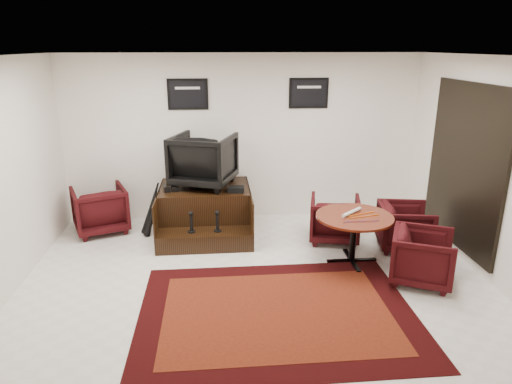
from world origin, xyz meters
TOP-DOWN VIEW (x-y plane):
  - ground at (0.00, 0.00)m, footprint 6.00×6.00m
  - room_shell at (0.41, 0.12)m, footprint 6.02×5.02m
  - area_rug at (0.17, -0.66)m, footprint 3.13×2.35m
  - shine_podium at (-0.67, 1.82)m, footprint 1.44×1.49m
  - shine_chair at (-0.67, 1.96)m, footprint 1.14×1.10m
  - shoes_pair at (-1.19, 1.76)m, footprint 0.25×0.28m
  - polish_kit at (-0.18, 1.58)m, footprint 0.27×0.20m
  - umbrella_black at (-1.49, 1.70)m, footprint 0.30×0.11m
  - umbrella_hooked at (-1.52, 1.81)m, footprint 0.33×0.12m
  - armchair_side at (-2.37, 2.00)m, footprint 1.02×0.99m
  - meeting_table at (1.40, 0.55)m, footprint 1.05×1.05m
  - table_chair_back at (1.34, 1.31)m, footprint 0.88×0.85m
  - table_chair_window at (2.30, 0.92)m, footprint 0.80×0.84m
  - table_chair_corner at (2.11, -0.10)m, footprint 0.93×0.95m
  - paper_roll at (1.38, 0.62)m, footprint 0.35×0.31m
  - table_clutter at (1.49, 0.48)m, footprint 0.56×0.39m

SIDE VIEW (x-z plane):
  - ground at x=0.00m, z-range 0.00..0.00m
  - area_rug at x=0.17m, z-range 0.00..0.01m
  - shine_podium at x=-0.67m, z-range -0.03..0.71m
  - table_chair_window at x=2.30m, z-range 0.00..0.75m
  - table_chair_corner at x=2.11m, z-range 0.00..0.75m
  - table_chair_back at x=1.34m, z-range 0.00..0.76m
  - umbrella_black at x=-1.49m, z-range 0.00..0.80m
  - armchair_side at x=-2.37m, z-range 0.00..0.82m
  - umbrella_hooked at x=-1.52m, z-range 0.00..0.89m
  - meeting_table at x=1.40m, z-range 0.26..0.95m
  - table_clutter at x=1.49m, z-range 0.69..0.70m
  - paper_roll at x=1.38m, z-range 0.69..0.74m
  - polish_kit at x=-0.18m, z-range 0.74..0.83m
  - shoes_pair at x=-1.19m, z-range 0.74..0.83m
  - shine_chair at x=-0.67m, z-range 0.74..1.68m
  - room_shell at x=0.41m, z-range 0.38..3.19m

